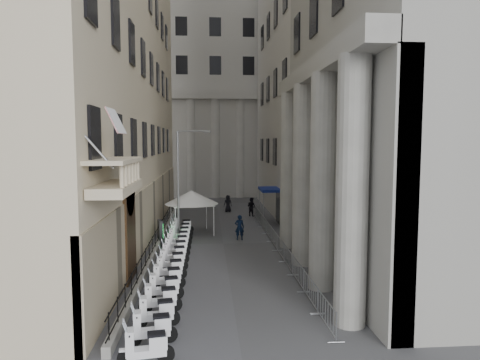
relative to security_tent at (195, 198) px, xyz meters
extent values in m
cube|color=beige|center=(1.95, 25.56, 12.29)|extent=(22.00, 10.00, 30.00)
cylinder|color=white|center=(-1.40, -1.40, -1.61)|extent=(0.06, 0.06, 2.19)
cylinder|color=white|center=(1.40, -1.40, -1.61)|extent=(0.06, 0.06, 2.19)
cylinder|color=white|center=(-1.40, 1.40, -1.61)|extent=(0.06, 0.06, 2.19)
cylinder|color=white|center=(1.40, 1.40, -1.61)|extent=(0.06, 0.06, 2.19)
cube|color=silver|center=(0.00, 0.00, -0.46)|extent=(2.99, 2.99, 0.12)
cone|color=silver|center=(0.00, 0.00, 0.03)|extent=(3.99, 3.99, 1.00)
cylinder|color=gray|center=(-1.17, -1.49, 1.10)|extent=(0.16, 0.16, 7.61)
cylinder|color=gray|center=(-0.08, -1.84, 4.90)|extent=(2.21, 0.81, 0.12)
cube|color=gray|center=(0.91, -2.16, 4.86)|extent=(0.52, 0.35, 0.14)
cube|color=black|center=(-2.25, -3.43, -1.86)|extent=(0.44, 0.83, 1.69)
cube|color=#19E54C|center=(-2.13, -3.39, -1.67)|extent=(0.19, 0.60, 0.94)
imported|color=#0C1833|center=(3.12, -2.20, -1.82)|extent=(0.67, 0.46, 1.77)
imported|color=black|center=(4.95, 7.30, -1.84)|extent=(1.07, 1.06, 1.74)
imported|color=black|center=(2.90, 9.90, -1.88)|extent=(0.93, 0.74, 1.66)
camera|label=1|loc=(0.88, -31.69, 4.17)|focal=32.00mm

